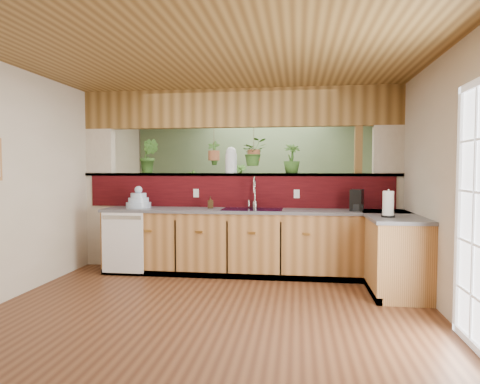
# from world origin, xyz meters

# --- Properties ---
(ground) EXTENTS (4.60, 7.00, 0.01)m
(ground) POSITION_xyz_m (0.00, 0.00, 0.00)
(ground) COLOR #532E19
(ground) RESTS_ON ground
(ceiling) EXTENTS (4.60, 7.00, 0.01)m
(ceiling) POSITION_xyz_m (0.00, 0.00, 2.60)
(ceiling) COLOR brown
(ceiling) RESTS_ON ground
(wall_back) EXTENTS (4.60, 0.02, 2.60)m
(wall_back) POSITION_xyz_m (0.00, 3.50, 1.30)
(wall_back) COLOR beige
(wall_back) RESTS_ON ground
(wall_front) EXTENTS (4.60, 0.02, 2.60)m
(wall_front) POSITION_xyz_m (0.00, -3.50, 1.30)
(wall_front) COLOR beige
(wall_front) RESTS_ON ground
(wall_left) EXTENTS (0.02, 7.00, 2.60)m
(wall_left) POSITION_xyz_m (-2.30, 0.00, 1.30)
(wall_left) COLOR beige
(wall_left) RESTS_ON ground
(wall_right) EXTENTS (0.02, 7.00, 2.60)m
(wall_right) POSITION_xyz_m (2.30, 0.00, 1.30)
(wall_right) COLOR beige
(wall_right) RESTS_ON ground
(pass_through_partition) EXTENTS (4.60, 0.21, 2.60)m
(pass_through_partition) POSITION_xyz_m (0.03, 1.35, 1.19)
(pass_through_partition) COLOR beige
(pass_through_partition) RESTS_ON ground
(pass_through_ledge) EXTENTS (4.60, 0.21, 0.04)m
(pass_through_ledge) POSITION_xyz_m (0.00, 1.35, 1.37)
(pass_through_ledge) COLOR brown
(pass_through_ledge) RESTS_ON ground
(header_beam) EXTENTS (4.60, 0.15, 0.55)m
(header_beam) POSITION_xyz_m (0.00, 1.35, 2.33)
(header_beam) COLOR brown
(header_beam) RESTS_ON ground
(sage_backwall) EXTENTS (4.55, 0.02, 2.55)m
(sage_backwall) POSITION_xyz_m (0.00, 3.48, 1.30)
(sage_backwall) COLOR #566F4B
(sage_backwall) RESTS_ON ground
(countertop) EXTENTS (4.14, 1.52, 0.90)m
(countertop) POSITION_xyz_m (0.84, 0.87, 0.45)
(countertop) COLOR #996634
(countertop) RESTS_ON ground
(dishwasher) EXTENTS (0.58, 0.03, 0.82)m
(dishwasher) POSITION_xyz_m (-1.48, 0.66, 0.46)
(dishwasher) COLOR white
(dishwasher) RESTS_ON ground
(navy_sink) EXTENTS (0.82, 0.50, 0.18)m
(navy_sink) POSITION_xyz_m (0.25, 0.98, 0.82)
(navy_sink) COLOR black
(navy_sink) RESTS_ON countertop
(faucet) EXTENTS (0.19, 0.20, 0.45)m
(faucet) POSITION_xyz_m (0.26, 1.13, 1.14)
(faucet) COLOR #B7B7B2
(faucet) RESTS_ON countertop
(dish_stack) EXTENTS (0.35, 0.35, 0.31)m
(dish_stack) POSITION_xyz_m (-1.38, 1.00, 1.00)
(dish_stack) COLOR #A5BCD6
(dish_stack) RESTS_ON countertop
(soap_dispenser) EXTENTS (0.09, 0.09, 0.17)m
(soap_dispenser) POSITION_xyz_m (-0.34, 1.04, 0.98)
(soap_dispenser) COLOR #392814
(soap_dispenser) RESTS_ON countertop
(coffee_maker) EXTENTS (0.15, 0.25, 0.28)m
(coffee_maker) POSITION_xyz_m (1.64, 0.95, 1.03)
(coffee_maker) COLOR black
(coffee_maker) RESTS_ON countertop
(paper_towel) EXTENTS (0.15, 0.15, 0.32)m
(paper_towel) POSITION_xyz_m (1.89, 0.23, 1.05)
(paper_towel) COLOR black
(paper_towel) RESTS_ON countertop
(glass_jar) EXTENTS (0.17, 0.17, 0.38)m
(glass_jar) POSITION_xyz_m (-0.10, 1.35, 1.58)
(glass_jar) COLOR silver
(glass_jar) RESTS_ON pass_through_ledge
(ledge_plant_left) EXTENTS (0.28, 0.22, 0.50)m
(ledge_plant_left) POSITION_xyz_m (-1.34, 1.35, 1.64)
(ledge_plant_left) COLOR #2F591F
(ledge_plant_left) RESTS_ON pass_through_ledge
(ledge_plant_right) EXTENTS (0.30, 0.30, 0.42)m
(ledge_plant_right) POSITION_xyz_m (0.78, 1.35, 1.60)
(ledge_plant_right) COLOR #2F591F
(ledge_plant_right) RESTS_ON pass_through_ledge
(hanging_plant_a) EXTENTS (0.20, 0.17, 0.48)m
(hanging_plant_a) POSITION_xyz_m (-0.35, 1.35, 1.80)
(hanging_plant_a) COLOR brown
(hanging_plant_a) RESTS_ON header_beam
(hanging_plant_b) EXTENTS (0.44, 0.41, 0.51)m
(hanging_plant_b) POSITION_xyz_m (0.23, 1.35, 1.86)
(hanging_plant_b) COLOR brown
(hanging_plant_b) RESTS_ON header_beam
(shelving_console) EXTENTS (1.71, 0.72, 1.11)m
(shelving_console) POSITION_xyz_m (-0.70, 3.25, 0.50)
(shelving_console) COLOR black
(shelving_console) RESTS_ON ground
(shelf_plant_a) EXTENTS (0.21, 0.15, 0.38)m
(shelf_plant_a) POSITION_xyz_m (-1.14, 3.25, 1.24)
(shelf_plant_a) COLOR #2F591F
(shelf_plant_a) RESTS_ON shelving_console
(shelf_plant_b) EXTENTS (0.33, 0.33, 0.49)m
(shelf_plant_b) POSITION_xyz_m (-0.22, 3.25, 1.30)
(shelf_plant_b) COLOR #2F591F
(shelf_plant_b) RESTS_ON shelving_console
(floor_plant) EXTENTS (0.72, 0.63, 0.77)m
(floor_plant) POSITION_xyz_m (0.64, 2.39, 0.39)
(floor_plant) COLOR #2F591F
(floor_plant) RESTS_ON ground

